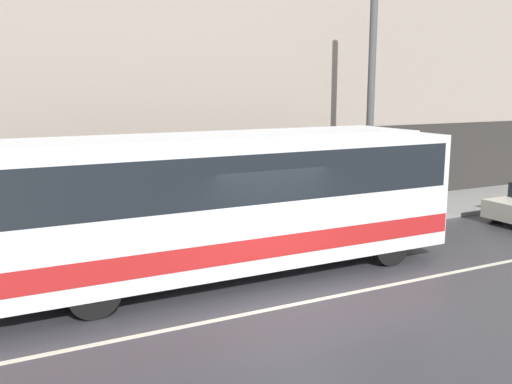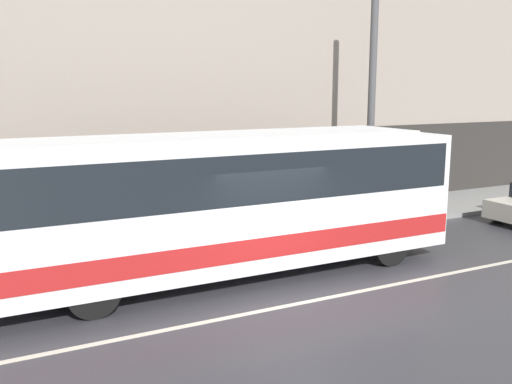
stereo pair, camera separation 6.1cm
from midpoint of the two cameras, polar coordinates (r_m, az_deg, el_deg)
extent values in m
plane|color=#333338|center=(11.31, 4.20, -11.12)|extent=(60.00, 60.00, 0.00)
cube|color=gray|center=(16.00, -6.08, -4.34)|extent=(60.00, 2.99, 0.17)
cube|color=gray|center=(17.19, -8.60, 18.43)|extent=(60.00, 0.30, 13.13)
cube|color=#2D2B28|center=(17.08, -7.95, 1.09)|extent=(60.00, 0.06, 2.80)
cube|color=beige|center=(11.31, 4.21, -11.10)|extent=(54.00, 0.14, 0.01)
cube|color=white|center=(12.50, -3.38, -0.93)|extent=(10.88, 2.57, 2.68)
cube|color=#B21E1E|center=(12.68, -3.34, -4.42)|extent=(10.83, 2.60, 0.45)
cube|color=black|center=(12.39, -3.41, 2.02)|extent=(10.56, 2.59, 1.02)
cube|color=orange|center=(15.30, 15.46, 5.14)|extent=(0.12, 1.93, 0.28)
cube|color=white|center=(12.30, -3.45, 5.46)|extent=(9.25, 2.19, 0.12)
cylinder|color=black|center=(13.86, 13.38, -5.15)|extent=(0.98, 0.28, 0.98)
cylinder|color=black|center=(15.58, 8.02, -3.23)|extent=(0.98, 0.28, 0.98)
cylinder|color=black|center=(10.91, -15.82, -9.57)|extent=(0.98, 0.28, 0.98)
cylinder|color=black|center=(13.02, -17.81, -6.39)|extent=(0.98, 0.28, 0.98)
cylinder|color=black|center=(19.42, 23.21, -1.70)|extent=(0.69, 0.20, 0.69)
cylinder|color=#4C4C4F|center=(17.62, 11.58, 8.73)|extent=(0.22, 0.22, 7.03)
camera|label=1|loc=(0.03, -89.86, 0.03)|focal=40.00mm
camera|label=2|loc=(0.03, 90.14, -0.03)|focal=40.00mm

